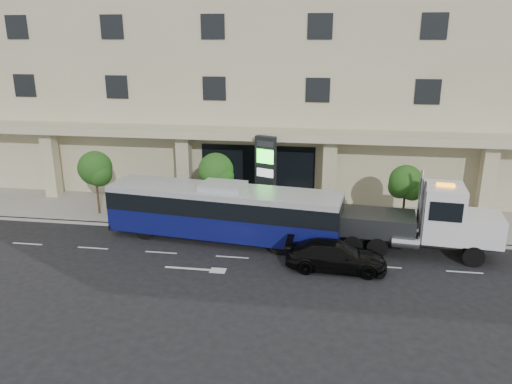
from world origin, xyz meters
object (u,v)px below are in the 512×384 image
tow_truck (424,222)px  black_sedan (336,256)px  signage_pylon (265,177)px  city_bus (223,211)px

tow_truck → black_sedan: (-4.67, -2.69, -1.08)m
signage_pylon → black_sedan: bearing=-35.3°
black_sedan → signage_pylon: bearing=34.9°
tow_truck → signage_pylon: (-9.21, 4.11, 1.03)m
city_bus → signage_pylon: bearing=69.8°
tow_truck → black_sedan: bearing=-144.7°
tow_truck → signage_pylon: 10.14m
city_bus → tow_truck: bearing=5.3°
tow_truck → black_sedan: size_ratio=1.91×
city_bus → signage_pylon: (1.94, 3.79, 1.11)m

